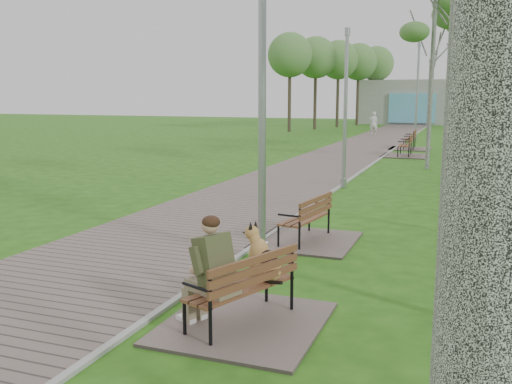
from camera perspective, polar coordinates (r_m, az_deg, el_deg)
ground at (r=6.05m, az=-17.90°, el=-16.90°), size 120.00×120.00×0.00m
walkway at (r=26.34m, az=9.05°, el=3.81°), size 3.50×67.00×0.04m
kerb at (r=26.05m, az=12.83°, el=3.64°), size 0.10×67.00×0.05m
building_north at (r=55.39m, az=15.60°, el=8.65°), size 10.00×5.20×4.00m
bench_main at (r=6.70m, az=-2.05°, el=-9.74°), size 1.77×1.97×1.55m
bench_second at (r=10.51m, az=4.91°, el=-3.93°), size 1.73×1.92×1.06m
bench_third at (r=25.88m, az=14.64°, el=3.97°), size 1.95×2.17×1.20m
bench_far at (r=29.34m, az=15.09°, el=4.59°), size 1.95×2.16×1.19m
lamp_post_near at (r=8.92m, az=0.62°, el=8.69°), size 0.21×0.21×5.36m
lamp_post_second at (r=16.60m, az=8.91°, el=7.66°), size 0.17×0.17×4.51m
lamp_post_third at (r=35.46m, az=15.80°, el=9.33°), size 0.22×0.22×5.69m
lamp_post_far at (r=48.80m, az=16.87°, el=9.16°), size 0.21×0.21×5.48m
pedestrian_near at (r=39.23m, az=11.67°, el=6.74°), size 0.64×0.50×1.56m
birch_mid_c at (r=21.76m, az=17.49°, el=17.34°), size 2.52×2.52×7.28m
birch_far_b at (r=27.38m, az=22.31°, el=14.49°), size 2.28×2.28×6.74m
birch_distant_a at (r=44.98m, az=20.13°, el=14.48°), size 2.54×2.54×8.74m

